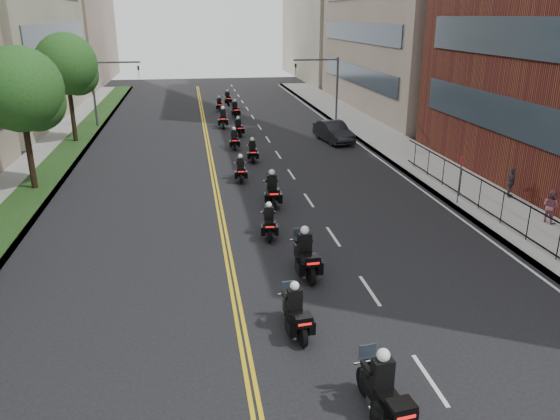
{
  "coord_description": "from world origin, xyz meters",
  "views": [
    {
      "loc": [
        -2.64,
        -6.19,
        9.01
      ],
      "look_at": [
        0.7,
        14.05,
        1.7
      ],
      "focal_mm": 35.0,
      "sensor_mm": 36.0,
      "label": 1
    }
  ],
  "objects_px": {
    "motorcycle_9": "(238,128)",
    "motorcycle_10": "(223,119)",
    "motorcycle_8": "(234,140)",
    "pedestrian_b": "(551,206)",
    "motorcycle_2": "(296,314)",
    "motorcycle_5": "(272,192)",
    "motorcycle_12": "(219,105)",
    "motorcycle_3": "(305,256)",
    "parked_sedan": "(334,132)",
    "motorcycle_7": "(252,152)",
    "motorcycle_4": "(269,223)",
    "motorcycle_13": "(228,99)",
    "motorcycle_6": "(241,170)",
    "motorcycle_1": "(384,395)",
    "motorcycle_11": "(235,110)",
    "pedestrian_c": "(511,182)"
  },
  "relations": [
    {
      "from": "motorcycle_9",
      "to": "motorcycle_10",
      "type": "bearing_deg",
      "value": 99.81
    },
    {
      "from": "motorcycle_8",
      "to": "pedestrian_b",
      "type": "relative_size",
      "value": 1.39
    },
    {
      "from": "motorcycle_2",
      "to": "motorcycle_5",
      "type": "relative_size",
      "value": 0.9
    },
    {
      "from": "motorcycle_12",
      "to": "motorcycle_3",
      "type": "bearing_deg",
      "value": -88.68
    },
    {
      "from": "motorcycle_2",
      "to": "motorcycle_8",
      "type": "relative_size",
      "value": 1.05
    },
    {
      "from": "motorcycle_3",
      "to": "parked_sedan",
      "type": "relative_size",
      "value": 0.55
    },
    {
      "from": "motorcycle_2",
      "to": "motorcycle_7",
      "type": "distance_m",
      "value": 20.77
    },
    {
      "from": "motorcycle_4",
      "to": "motorcycle_13",
      "type": "relative_size",
      "value": 0.94
    },
    {
      "from": "motorcycle_6",
      "to": "motorcycle_13",
      "type": "bearing_deg",
      "value": 90.47
    },
    {
      "from": "motorcycle_12",
      "to": "parked_sedan",
      "type": "distance_m",
      "value": 17.34
    },
    {
      "from": "motorcycle_1",
      "to": "motorcycle_7",
      "type": "distance_m",
      "value": 24.8
    },
    {
      "from": "motorcycle_2",
      "to": "motorcycle_12",
      "type": "relative_size",
      "value": 1.09
    },
    {
      "from": "motorcycle_9",
      "to": "motorcycle_10",
      "type": "xyz_separation_m",
      "value": [
        -0.98,
        3.66,
        0.1
      ]
    },
    {
      "from": "motorcycle_11",
      "to": "parked_sedan",
      "type": "bearing_deg",
      "value": -64.56
    },
    {
      "from": "motorcycle_2",
      "to": "parked_sedan",
      "type": "relative_size",
      "value": 0.48
    },
    {
      "from": "pedestrian_b",
      "to": "motorcycle_8",
      "type": "bearing_deg",
      "value": 18.33
    },
    {
      "from": "motorcycle_6",
      "to": "motorcycle_2",
      "type": "bearing_deg",
      "value": -86.55
    },
    {
      "from": "parked_sedan",
      "to": "motorcycle_7",
      "type": "bearing_deg",
      "value": -152.95
    },
    {
      "from": "motorcycle_7",
      "to": "parked_sedan",
      "type": "relative_size",
      "value": 0.46
    },
    {
      "from": "motorcycle_1",
      "to": "pedestrian_c",
      "type": "xyz_separation_m",
      "value": [
        12.06,
        14.7,
        0.19
      ]
    },
    {
      "from": "motorcycle_5",
      "to": "pedestrian_b",
      "type": "xyz_separation_m",
      "value": [
        12.0,
        -4.81,
        0.2
      ]
    },
    {
      "from": "motorcycle_11",
      "to": "parked_sedan",
      "type": "height_order",
      "value": "motorcycle_11"
    },
    {
      "from": "motorcycle_9",
      "to": "motorcycle_12",
      "type": "height_order",
      "value": "motorcycle_9"
    },
    {
      "from": "motorcycle_10",
      "to": "pedestrian_b",
      "type": "distance_m",
      "value": 28.75
    },
    {
      "from": "motorcycle_1",
      "to": "motorcycle_13",
      "type": "bearing_deg",
      "value": 83.06
    },
    {
      "from": "motorcycle_10",
      "to": "pedestrian_b",
      "type": "relative_size",
      "value": 1.6
    },
    {
      "from": "motorcycle_5",
      "to": "motorcycle_7",
      "type": "distance_m",
      "value": 9.0
    },
    {
      "from": "motorcycle_10",
      "to": "motorcycle_11",
      "type": "height_order",
      "value": "motorcycle_10"
    },
    {
      "from": "motorcycle_7",
      "to": "motorcycle_13",
      "type": "height_order",
      "value": "motorcycle_13"
    },
    {
      "from": "motorcycle_1",
      "to": "pedestrian_b",
      "type": "height_order",
      "value": "motorcycle_1"
    },
    {
      "from": "motorcycle_2",
      "to": "motorcycle_3",
      "type": "bearing_deg",
      "value": 68.19
    },
    {
      "from": "motorcycle_6",
      "to": "motorcycle_13",
      "type": "distance_m",
      "value": 28.68
    },
    {
      "from": "motorcycle_11",
      "to": "parked_sedan",
      "type": "distance_m",
      "value": 13.31
    },
    {
      "from": "motorcycle_13",
      "to": "pedestrian_b",
      "type": "xyz_separation_m",
      "value": [
        11.79,
        -38.08,
        0.27
      ]
    },
    {
      "from": "motorcycle_8",
      "to": "pedestrian_c",
      "type": "relative_size",
      "value": 1.37
    },
    {
      "from": "motorcycle_3",
      "to": "motorcycle_13",
      "type": "xyz_separation_m",
      "value": [
        0.18,
        41.24,
        -0.09
      ]
    },
    {
      "from": "motorcycle_4",
      "to": "motorcycle_6",
      "type": "height_order",
      "value": "motorcycle_6"
    },
    {
      "from": "motorcycle_4",
      "to": "motorcycle_8",
      "type": "bearing_deg",
      "value": 95.72
    },
    {
      "from": "motorcycle_2",
      "to": "motorcycle_6",
      "type": "height_order",
      "value": "motorcycle_2"
    },
    {
      "from": "motorcycle_7",
      "to": "motorcycle_9",
      "type": "distance_m",
      "value": 8.14
    },
    {
      "from": "motorcycle_1",
      "to": "motorcycle_12",
      "type": "xyz_separation_m",
      "value": [
        -1.14,
        45.2,
        -0.14
      ]
    },
    {
      "from": "motorcycle_4",
      "to": "parked_sedan",
      "type": "xyz_separation_m",
      "value": [
        7.54,
        17.92,
        0.16
      ]
    },
    {
      "from": "motorcycle_2",
      "to": "motorcycle_12",
      "type": "height_order",
      "value": "motorcycle_2"
    },
    {
      "from": "motorcycle_11",
      "to": "parked_sedan",
      "type": "xyz_separation_m",
      "value": [
        6.45,
        -11.64,
        0.09
      ]
    },
    {
      "from": "motorcycle_12",
      "to": "motorcycle_13",
      "type": "xyz_separation_m",
      "value": [
        1.12,
        3.87,
        0.05
      ]
    },
    {
      "from": "motorcycle_11",
      "to": "motorcycle_12",
      "type": "distance_m",
      "value": 4.09
    },
    {
      "from": "motorcycle_7",
      "to": "motorcycle_5",
      "type": "bearing_deg",
      "value": -87.4
    },
    {
      "from": "motorcycle_2",
      "to": "parked_sedan",
      "type": "height_order",
      "value": "motorcycle_2"
    },
    {
      "from": "motorcycle_8",
      "to": "parked_sedan",
      "type": "xyz_separation_m",
      "value": [
        7.62,
        1.16,
        0.14
      ]
    },
    {
      "from": "motorcycle_4",
      "to": "motorcycle_1",
      "type": "bearing_deg",
      "value": -79.77
    }
  ]
}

